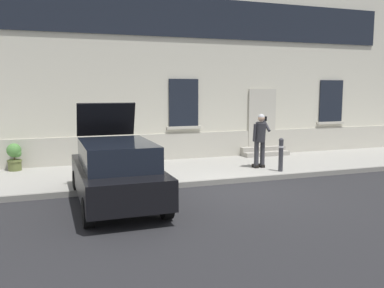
% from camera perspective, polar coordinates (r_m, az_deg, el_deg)
% --- Properties ---
extents(ground_plane, '(80.00, 80.00, 0.00)m').
position_cam_1_polar(ground_plane, '(11.02, 6.33, -6.55)').
color(ground_plane, '#232326').
extents(sidewalk, '(24.00, 3.60, 0.15)m').
position_cam_1_polar(sidewalk, '(13.52, 1.15, -3.54)').
color(sidewalk, '#99968E').
rests_on(sidewalk, ground).
extents(curb_edge, '(24.00, 0.12, 0.15)m').
position_cam_1_polar(curb_edge, '(11.83, 4.35, -5.17)').
color(curb_edge, gray).
rests_on(curb_edge, ground).
extents(building_facade, '(24.00, 1.52, 7.50)m').
position_cam_1_polar(building_facade, '(15.65, -2.07, 11.40)').
color(building_facade, beige).
rests_on(building_facade, ground).
extents(entrance_stoop, '(1.84, 0.64, 0.32)m').
position_cam_1_polar(entrance_stoop, '(16.21, 9.93, -1.05)').
color(entrance_stoop, '#9E998E').
rests_on(entrance_stoop, sidewalk).
extents(hatchback_car_black, '(1.80, 4.07, 2.34)m').
position_cam_1_polar(hatchback_car_black, '(9.70, -10.39, -3.74)').
color(hatchback_car_black, black).
rests_on(hatchback_car_black, ground).
extents(bollard_near_person, '(0.15, 0.15, 1.04)m').
position_cam_1_polar(bollard_near_person, '(13.05, 12.18, -1.27)').
color(bollard_near_person, '#333338').
rests_on(bollard_near_person, sidewalk).
extents(person_on_phone, '(0.51, 0.47, 1.75)m').
position_cam_1_polar(person_on_phone, '(13.43, 9.39, 0.93)').
color(person_on_phone, '#2D2D33').
rests_on(person_on_phone, sidewalk).
extents(planter_olive, '(0.44, 0.44, 0.86)m').
position_cam_1_polar(planter_olive, '(14.03, -23.31, -1.56)').
color(planter_olive, '#606B38').
rests_on(planter_olive, sidewalk).
extents(planter_charcoal, '(0.44, 0.44, 0.86)m').
position_cam_1_polar(planter_charcoal, '(13.97, -12.16, -1.14)').
color(planter_charcoal, '#2D2D30').
rests_on(planter_charcoal, sidewalk).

